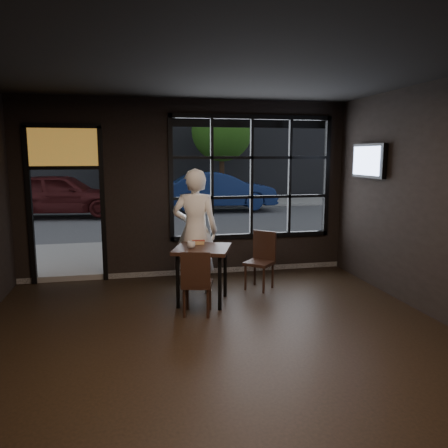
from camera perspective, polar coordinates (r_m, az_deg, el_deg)
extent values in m
cube|color=black|center=(5.01, 0.75, -17.38)|extent=(6.00, 7.00, 0.02)
cube|color=black|center=(4.59, 0.84, 21.48)|extent=(6.00, 7.00, 0.02)
cube|color=black|center=(8.19, 3.62, 6.09)|extent=(3.06, 0.12, 2.28)
cube|color=orange|center=(7.96, -20.23, 9.43)|extent=(1.20, 0.06, 0.70)
cube|color=#545456|center=(28.48, -9.92, 4.41)|extent=(60.00, 41.00, 0.04)
cube|color=#5B5956|center=(27.90, -10.29, 19.82)|extent=(28.00, 12.00, 15.00)
cube|color=black|center=(6.63, -2.85, -6.63)|extent=(1.01, 1.01, 0.86)
cube|color=black|center=(6.15, -3.52, -7.53)|extent=(0.49, 0.49, 0.93)
cube|color=black|center=(7.27, 4.63, -4.84)|extent=(0.59, 0.59, 0.96)
imported|color=white|center=(7.03, -3.77, -0.94)|extent=(0.83, 0.66, 2.01)
imported|color=silver|center=(6.48, -4.31, -2.73)|extent=(0.17, 0.17, 0.10)
cube|color=black|center=(7.81, 18.38, 7.84)|extent=(0.11, 0.97, 0.57)
imported|color=#132350|center=(17.18, -0.65, 4.40)|extent=(4.44, 1.61, 1.45)
imported|color=#441213|center=(16.48, -20.43, 3.68)|extent=(4.53, 2.28, 1.48)
cylinder|color=#332114|center=(19.80, -11.52, 5.21)|extent=(0.17, 0.17, 1.91)
sphere|color=#295715|center=(19.76, -11.66, 9.74)|extent=(2.09, 2.09, 2.09)
cylinder|color=#332114|center=(19.74, -0.29, 6.20)|extent=(0.22, 0.22, 2.47)
sphere|color=#215922|center=(19.75, -0.29, 12.06)|extent=(2.70, 2.70, 2.70)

